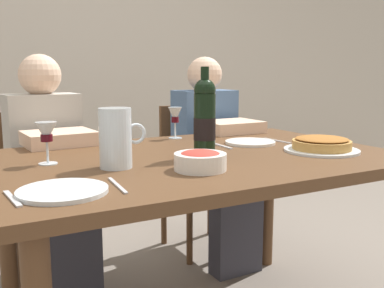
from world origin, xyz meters
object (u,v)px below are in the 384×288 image
(wine_glass_left_diner, at_px, (175,117))
(diner_right, at_px, (215,154))
(dinner_plate_left_setting, at_px, (63,191))
(chair_left, at_px, (41,184))
(diner_left, at_px, (51,170))
(wine_glass_right_diner, at_px, (46,134))
(salad_bowl, at_px, (200,160))
(baked_tart, at_px, (322,145))
(water_pitcher, at_px, (116,142))
(dining_table, at_px, (199,178))
(dinner_plate_right_setting, at_px, (250,142))
(chair_right, at_px, (194,167))
(wine_bottle, at_px, (206,118))

(wine_glass_left_diner, bearing_deg, diner_right, 31.72)
(dinner_plate_left_setting, relative_size, diner_right, 0.21)
(wine_glass_left_diner, bearing_deg, chair_left, 139.88)
(diner_left, bearing_deg, wine_glass_right_diner, 74.89)
(wine_glass_left_diner, height_order, chair_left, wine_glass_left_diner)
(salad_bowl, bearing_deg, wine_glass_right_diner, 142.12)
(baked_tart, distance_m, salad_bowl, 0.60)
(chair_left, bearing_deg, water_pitcher, 91.67)
(water_pitcher, bearing_deg, wine_glass_right_diner, 139.30)
(dining_table, height_order, dinner_plate_left_setting, dinner_plate_left_setting)
(baked_tart, height_order, wine_glass_left_diner, wine_glass_left_diner)
(dinner_plate_right_setting, distance_m, diner_left, 0.95)
(baked_tart, distance_m, wine_glass_left_diner, 0.70)
(baked_tart, height_order, chair_left, chair_left)
(salad_bowl, height_order, wine_glass_right_diner, wine_glass_right_diner)
(dining_table, distance_m, chair_left, 1.01)
(water_pitcher, bearing_deg, chair_right, 49.57)
(salad_bowl, distance_m, dinner_plate_left_setting, 0.46)
(salad_bowl, xyz_separation_m, diner_left, (-0.32, 0.88, -0.18))
(baked_tart, xyz_separation_m, wine_glass_left_diner, (-0.37, 0.58, 0.08))
(salad_bowl, xyz_separation_m, diner_right, (0.57, 0.87, -0.18))
(chair_right, bearing_deg, dinner_plate_right_setting, 80.02)
(wine_glass_left_diner, height_order, diner_left, diner_left)
(chair_left, bearing_deg, dining_table, 112.72)
(dinner_plate_left_setting, relative_size, chair_right, 0.27)
(chair_left, distance_m, chair_right, 0.91)
(dining_table, height_order, diner_right, diner_right)
(wine_glass_right_diner, height_order, diner_right, diner_right)
(baked_tart, xyz_separation_m, chair_left, (-0.93, 1.05, -0.29))
(dining_table, distance_m, dinner_plate_right_setting, 0.36)
(wine_bottle, bearing_deg, diner_left, 122.68)
(wine_bottle, relative_size, wine_glass_left_diner, 2.23)
(dining_table, relative_size, wine_glass_right_diner, 10.20)
(wine_bottle, distance_m, salad_bowl, 0.25)
(wine_bottle, distance_m, wine_glass_left_diner, 0.47)
(dinner_plate_left_setting, height_order, chair_left, chair_left)
(wine_glass_right_diner, xyz_separation_m, dinner_plate_left_setting, (-0.03, -0.40, -0.10))
(dinner_plate_left_setting, distance_m, chair_left, 1.22)
(dining_table, bearing_deg, wine_bottle, -83.83)
(dining_table, distance_m, wine_glass_right_diner, 0.59)
(diner_left, bearing_deg, wine_glass_left_diner, 152.11)
(diner_left, bearing_deg, dining_table, 119.60)
(dining_table, height_order, wine_bottle, wine_bottle)
(water_pitcher, bearing_deg, wine_bottle, 4.14)
(wine_glass_right_diner, xyz_separation_m, chair_left, (0.09, 0.79, -0.37))
(wine_glass_left_diner, xyz_separation_m, chair_right, (0.35, 0.45, -0.37))
(water_pitcher, distance_m, chair_right, 1.28)
(wine_glass_right_diner, bearing_deg, wine_glass_left_diner, 26.51)
(wine_bottle, xyz_separation_m, baked_tart, (0.47, -0.12, -0.12))
(dinner_plate_left_setting, height_order, chair_right, chair_right)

